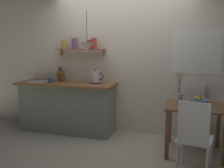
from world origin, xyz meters
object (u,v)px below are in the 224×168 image
electric_kettle (96,77)px  dining_chair_far (193,110)px  twig_vase (179,98)px  knife_block (61,76)px  dining_chair_near (194,135)px  pendant_lamp (87,47)px  coffee_mug_by_sink (50,80)px  dining_table (195,114)px  fruit_bowl (199,101)px

electric_kettle → dining_chair_far: bearing=2.2°
twig_vase → knife_block: 2.23m
dining_chair_near → twig_vase: bearing=105.2°
twig_vase → pendant_lamp: (-1.55, 0.17, 0.77)m
dining_chair_near → coffee_mug_by_sink: 2.69m
dining_table → coffee_mug_by_sink: bearing=174.4°
dining_chair_near → electric_kettle: (-1.67, 1.08, 0.52)m
dining_chair_near → fruit_bowl: bearing=83.6°
dining_table → knife_block: 2.50m
fruit_bowl → pendant_lamp: 2.01m
coffee_mug_by_sink → dining_table: bearing=-5.6°
pendant_lamp → fruit_bowl: bearing=-6.8°
electric_kettle → pendant_lamp: pendant_lamp is taller
dining_chair_far → pendant_lamp: 2.07m
dining_chair_near → twig_vase: size_ratio=1.97×
dining_chair_far → twig_vase: twig_vase is taller
fruit_bowl → twig_vase: (-0.29, 0.05, 0.03)m
dining_chair_far → twig_vase: 0.52m
dining_table → dining_chair_far: (-0.01, 0.46, -0.06)m
knife_block → pendant_lamp: bearing=-18.6°
dining_chair_near → twig_vase: 0.84m
dining_table → dining_chair_near: size_ratio=0.88×
dining_chair_far → knife_block: (-2.41, -0.00, 0.49)m
dining_chair_near → coffee_mug_by_sink: bearing=159.6°
fruit_bowl → dining_chair_far: bearing=98.2°
twig_vase → electric_kettle: twig_vase is taller
dining_table → pendant_lamp: size_ratio=1.25×
coffee_mug_by_sink → pendant_lamp: (0.73, 0.00, 0.61)m
dining_chair_far → fruit_bowl: (0.06, -0.43, 0.25)m
dining_table → dining_chair_near: 0.69m
electric_kettle → pendant_lamp: 0.57m
dining_chair_far → pendant_lamp: size_ratio=1.49×
electric_kettle → knife_block: 0.73m
twig_vase → coffee_mug_by_sink: size_ratio=3.96×
pendant_lamp → electric_kettle: bearing=57.6°
dining_table → electric_kettle: (-1.70, 0.40, 0.43)m
knife_block → pendant_lamp: pendant_lamp is taller
dining_chair_far → coffee_mug_by_sink: 2.55m
fruit_bowl → twig_vase: bearing=169.7°
dining_chair_far → coffee_mug_by_sink: (-2.51, -0.22, 0.43)m
electric_kettle → coffee_mug_by_sink: 0.84m
fruit_bowl → knife_block: 2.52m
knife_block → twig_vase: bearing=-9.9°
dining_chair_far → pendant_lamp: pendant_lamp is taller
dining_chair_near → dining_chair_far: size_ratio=0.95×
dining_chair_far → knife_block: size_ratio=3.58×
dining_table → dining_chair_far: 0.46m
electric_kettle → coffee_mug_by_sink: bearing=-169.7°
dining_chair_far → pendant_lamp: (-1.78, -0.21, 1.04)m
knife_block → coffee_mug_by_sink: bearing=-115.3°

